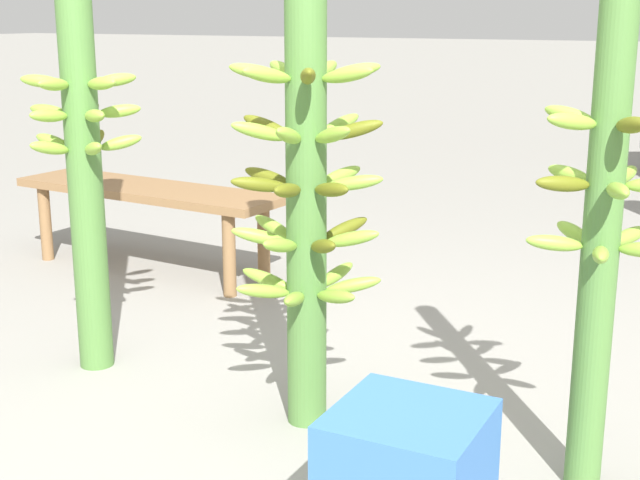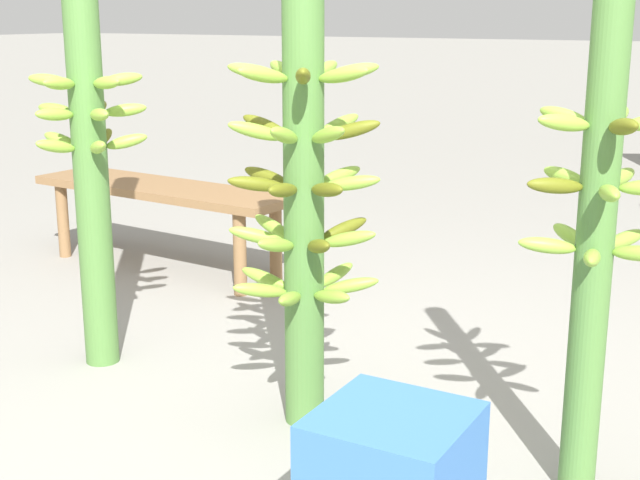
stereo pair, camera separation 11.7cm
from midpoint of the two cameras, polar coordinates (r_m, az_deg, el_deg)
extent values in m
plane|color=gray|center=(2.68, -2.87, -13.55)|extent=(80.00, 80.00, 0.00)
cylinder|color=#4C7A38|center=(3.20, -13.59, 6.62)|extent=(0.12, 0.12, 1.69)
ellipsoid|color=#84B238|center=(3.22, -11.51, 10.04)|extent=(0.12, 0.15, 0.06)
ellipsoid|color=#84B238|center=(3.31, -13.67, 10.04)|extent=(0.13, 0.14, 0.06)
ellipsoid|color=#84B238|center=(3.23, -15.97, 9.80)|extent=(0.16, 0.10, 0.06)
ellipsoid|color=#84B238|center=(3.08, -15.31, 9.65)|extent=(0.05, 0.15, 0.06)
ellipsoid|color=#84B238|center=(3.08, -12.43, 9.80)|extent=(0.16, 0.08, 0.06)
ellipsoid|color=#5D6216|center=(3.32, -13.01, 8.28)|extent=(0.10, 0.15, 0.06)
ellipsoid|color=#84B238|center=(3.27, -15.56, 8.04)|extent=(0.16, 0.06, 0.06)
ellipsoid|color=#84B238|center=(3.12, -15.59, 7.75)|extent=(0.07, 0.16, 0.06)
ellipsoid|color=#84B238|center=(3.07, -12.87, 7.82)|extent=(0.15, 0.11, 0.06)
ellipsoid|color=#84B238|center=(3.20, -11.31, 8.15)|extent=(0.14, 0.14, 0.06)
ellipsoid|color=#5D6216|center=(3.32, -12.73, 6.42)|extent=(0.09, 0.16, 0.08)
ellipsoid|color=#84B238|center=(3.29, -15.29, 6.18)|extent=(0.15, 0.05, 0.08)
ellipsoid|color=#84B238|center=(3.14, -15.55, 5.80)|extent=(0.08, 0.16, 0.08)
ellipsoid|color=#84B238|center=(3.08, -12.96, 5.80)|extent=(0.15, 0.12, 0.08)
ellipsoid|color=#84B238|center=(3.20, -11.24, 6.20)|extent=(0.15, 0.13, 0.08)
cylinder|color=#4C7A38|center=(2.63, 0.23, 4.68)|extent=(0.12, 0.12, 1.62)
ellipsoid|color=#84B238|center=(2.52, 2.85, 10.52)|extent=(0.18, 0.07, 0.07)
ellipsoid|color=#84B238|center=(2.64, 3.29, 10.69)|extent=(0.16, 0.15, 0.07)
ellipsoid|color=#84B238|center=(2.73, 1.50, 10.83)|extent=(0.06, 0.18, 0.07)
ellipsoid|color=#84B238|center=(2.73, -1.14, 10.83)|extent=(0.17, 0.13, 0.07)
ellipsoid|color=#84B238|center=(2.63, -2.85, 10.69)|extent=(0.18, 0.09, 0.07)
ellipsoid|color=#84B238|center=(2.51, -2.31, 10.52)|extent=(0.10, 0.18, 0.07)
ellipsoid|color=#5D6216|center=(2.46, 0.30, 10.44)|extent=(0.13, 0.17, 0.07)
ellipsoid|color=#5D6216|center=(2.70, -2.26, 7.30)|extent=(0.18, 0.06, 0.09)
ellipsoid|color=#84B238|center=(2.58, -2.77, 6.97)|extent=(0.15, 0.16, 0.09)
ellipsoid|color=#84B238|center=(2.49, -0.95, 6.71)|extent=(0.07, 0.18, 0.09)
ellipsoid|color=#84B238|center=(2.50, 1.87, 6.73)|extent=(0.17, 0.13, 0.09)
ellipsoid|color=#5D6216|center=(2.60, 3.32, 7.02)|extent=(0.18, 0.10, 0.09)
ellipsoid|color=#84B238|center=(2.71, 2.42, 7.34)|extent=(0.09, 0.18, 0.09)
ellipsoid|color=#5D6216|center=(2.75, 0.00, 7.46)|extent=(0.13, 0.17, 0.09)
ellipsoid|color=#5D6216|center=(2.51, -1.04, 3.21)|extent=(0.06, 0.18, 0.07)
ellipsoid|color=#5D6216|center=(2.52, 1.78, 3.23)|extent=(0.17, 0.13, 0.07)
ellipsoid|color=#84B238|center=(2.62, 3.30, 3.65)|extent=(0.18, 0.10, 0.07)
ellipsoid|color=#84B238|center=(2.73, 2.48, 4.12)|extent=(0.10, 0.18, 0.07)
ellipsoid|color=#5D6216|center=(2.78, 0.09, 4.30)|extent=(0.13, 0.17, 0.07)
ellipsoid|color=#5D6216|center=(2.72, -2.21, 4.08)|extent=(0.18, 0.06, 0.07)
ellipsoid|color=#5D6216|center=(2.61, -2.79, 3.60)|extent=(0.16, 0.15, 0.07)
ellipsoid|color=#84B238|center=(2.66, -2.79, 0.25)|extent=(0.17, 0.14, 0.08)
ellipsoid|color=#84B238|center=(2.56, -1.49, -0.32)|extent=(0.05, 0.18, 0.08)
ellipsoid|color=#5D6216|center=(2.55, 1.23, -0.41)|extent=(0.16, 0.15, 0.08)
ellipsoid|color=#84B238|center=(2.63, 3.10, 0.06)|extent=(0.18, 0.07, 0.08)
ellipsoid|color=#5D6216|center=(2.75, 2.73, 0.69)|extent=(0.12, 0.18, 0.08)
ellipsoid|color=#84B238|center=(2.81, 0.59, 1.01)|extent=(0.11, 0.18, 0.08)
ellipsoid|color=#84B238|center=(2.77, -1.80, 0.83)|extent=(0.18, 0.09, 0.08)
ellipsoid|color=#84B238|center=(2.71, 3.21, -2.95)|extent=(0.18, 0.12, 0.08)
ellipsoid|color=#84B238|center=(2.82, 2.14, -2.26)|extent=(0.08, 0.18, 0.08)
ellipsoid|color=#84B238|center=(2.85, -0.26, -2.06)|extent=(0.14, 0.16, 0.08)
ellipsoid|color=#84B238|center=(2.79, -2.33, -2.48)|extent=(0.18, 0.04, 0.08)
ellipsoid|color=#84B238|center=(2.67, -2.59, -3.24)|extent=(0.14, 0.17, 0.08)
ellipsoid|color=#84B238|center=(2.59, -0.64, -3.79)|extent=(0.08, 0.18, 0.08)
ellipsoid|color=#84B238|center=(2.61, 2.03, -3.65)|extent=(0.18, 0.11, 0.08)
cylinder|color=#4C7A38|center=(2.37, 18.52, -0.55)|extent=(0.10, 0.10, 1.35)
ellipsoid|color=#84B238|center=(2.43, 19.85, 7.47)|extent=(0.05, 0.16, 0.06)
ellipsoid|color=#84B238|center=(2.38, 16.72, 7.59)|extent=(0.16, 0.09, 0.06)
ellipsoid|color=#84B238|center=(2.24, 16.81, 7.19)|extent=(0.13, 0.14, 0.06)
ellipsoid|color=#5D6216|center=(2.20, 20.31, 6.81)|extent=(0.12, 0.15, 0.06)
ellipsoid|color=#5D6216|center=(2.28, 16.25, 3.35)|extent=(0.14, 0.13, 0.05)
ellipsoid|color=#84B238|center=(2.22, 19.48, 2.83)|extent=(0.10, 0.16, 0.05)
ellipsoid|color=#84B238|center=(2.44, 19.98, 3.78)|extent=(0.07, 0.16, 0.05)
ellipsoid|color=#84B238|center=(2.41, 16.74, 3.92)|extent=(0.15, 0.11, 0.05)
ellipsoid|color=#84B238|center=(2.46, 20.22, 0.03)|extent=(0.10, 0.16, 0.06)
ellipsoid|color=#84B238|center=(2.46, 16.98, 0.31)|extent=(0.14, 0.14, 0.06)
ellipsoid|color=#84B238|center=(2.34, 15.74, -0.35)|extent=(0.15, 0.11, 0.06)
ellipsoid|color=#84B238|center=(2.25, 18.45, -1.09)|extent=(0.07, 0.16, 0.06)
cube|color=olive|center=(4.47, -9.31, 3.25)|extent=(1.47, 0.49, 0.04)
cylinder|color=olive|center=(5.02, -13.13, 1.79)|extent=(0.06, 0.06, 0.39)
cylinder|color=olive|center=(4.25, -2.06, -0.10)|extent=(0.06, 0.06, 0.39)
cylinder|color=olive|center=(4.84, -15.46, 1.19)|extent=(0.06, 0.06, 0.39)
cylinder|color=olive|center=(4.04, -4.32, -0.91)|extent=(0.06, 0.06, 0.39)
camera|label=1|loc=(0.06, -88.82, 0.30)|focal=50.00mm
camera|label=2|loc=(0.06, 91.18, -0.30)|focal=50.00mm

